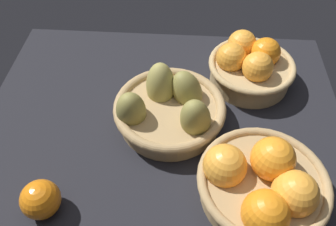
% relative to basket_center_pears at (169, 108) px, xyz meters
% --- Properties ---
extents(market_tray, '(0.84, 0.72, 0.03)m').
position_rel_basket_center_pears_xyz_m(market_tray, '(-0.02, -0.03, -0.06)').
color(market_tray, black).
rests_on(market_tray, ground).
extents(basket_center_pears, '(0.25, 0.25, 0.13)m').
position_rel_basket_center_pears_xyz_m(basket_center_pears, '(0.00, 0.00, 0.00)').
color(basket_center_pears, tan).
rests_on(basket_center_pears, market_tray).
extents(basket_far_right, '(0.21, 0.21, 0.11)m').
position_rel_basket_center_pears_xyz_m(basket_far_right, '(0.19, 0.15, 0.01)').
color(basket_far_right, tan).
rests_on(basket_far_right, market_tray).
extents(basket_near_right, '(0.25, 0.25, 0.12)m').
position_rel_basket_center_pears_xyz_m(basket_near_right, '(0.19, -0.18, 0.01)').
color(basket_near_right, tan).
rests_on(basket_near_right, market_tray).
extents(loose_orange_back_gap, '(0.07, 0.07, 0.07)m').
position_rel_basket_center_pears_xyz_m(loose_orange_back_gap, '(-0.22, -0.24, -0.00)').
color(loose_orange_back_gap, orange).
rests_on(loose_orange_back_gap, market_tray).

